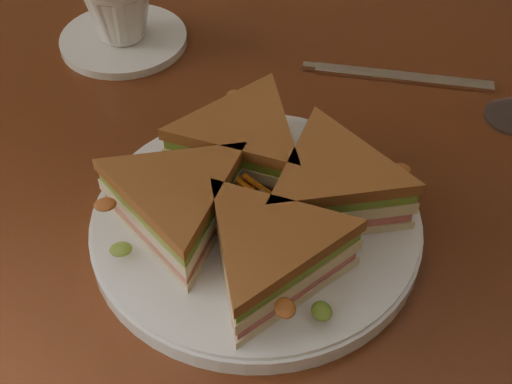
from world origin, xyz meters
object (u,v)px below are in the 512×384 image
Objects in this scene: spoon at (237,162)px; knife at (390,76)px; sandwich_wedges at (256,196)px; table at (282,248)px; coffee_cup at (119,6)px; plate at (256,225)px; saucer at (124,40)px.

knife is (0.16, 0.16, -0.00)m from spoon.
spoon is at bearing 105.43° from sandwich_wedges.
sandwich_wedges is at bearing -110.36° from table.
coffee_cup is (-0.18, 0.29, 0.00)m from sandwich_wedges.
knife is (0.11, 0.18, 0.10)m from table.
plate is at bearing -74.64° from coffee_cup.
plate is 0.94× the size of sandwich_wedges.
spoon is 0.85× the size of knife.
coffee_cup is at bearing 118.13° from spoon.
sandwich_wedges is at bearing -74.64° from coffee_cup.
sandwich_wedges is at bearing 180.00° from plate.
plate reaches higher than spoon.
sandwich_wedges is 2.07× the size of saucer.
sandwich_wedges reaches higher than spoon.
saucer is at bearing -105.71° from coffee_cup.
table is at bearing -115.79° from knife.
saucer is at bearing 121.07° from plate.
table is at bearing 69.64° from plate.
spoon is at bearing 105.43° from plate.
saucer reaches higher than knife.
sandwich_wedges is at bearing -112.70° from knife.
table is 3.82× the size of sandwich_wedges.
sandwich_wedges is 0.34m from saucer.
plate is 1.37× the size of knife.
coffee_cup reaches higher than saucer.
sandwich_wedges reaches higher than table.
sandwich_wedges reaches higher than knife.
knife is at bearing 56.99° from table.
sandwich_wedges is 0.34m from coffee_cup.
coffee_cup reaches higher than knife.
knife is (0.14, 0.24, -0.04)m from sandwich_wedges.
saucer is at bearing 118.13° from spoon.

